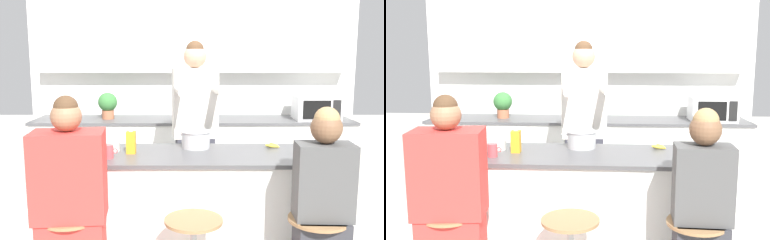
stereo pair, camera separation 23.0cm
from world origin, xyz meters
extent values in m
cube|color=silver|center=(0.00, 1.89, 1.35)|extent=(3.85, 0.06, 2.70)
cube|color=white|center=(0.00, 1.78, 1.83)|extent=(3.54, 0.16, 0.75)
cube|color=white|center=(0.00, 1.56, 0.45)|extent=(3.54, 0.58, 0.91)
cube|color=#4C4C4F|center=(0.00, 1.56, 0.92)|extent=(3.57, 0.61, 0.03)
cube|color=white|center=(0.00, 0.00, 0.47)|extent=(1.94, 0.67, 0.83)
cube|color=#4C4C4F|center=(0.00, 0.00, 0.90)|extent=(1.98, 0.71, 0.03)
cylinder|color=#997047|center=(-0.79, -0.62, 0.64)|extent=(0.37, 0.37, 0.02)
cylinder|color=#997047|center=(0.00, -0.66, 0.64)|extent=(0.37, 0.37, 0.02)
cylinder|color=#997047|center=(0.79, -0.65, 0.64)|extent=(0.37, 0.37, 0.02)
cube|color=#383842|center=(0.02, 0.57, 0.47)|extent=(0.36, 0.26, 0.93)
cube|color=silver|center=(0.02, 0.57, 1.24)|extent=(0.42, 0.27, 0.62)
cylinder|color=silver|center=(-0.11, 0.27, 1.38)|extent=(0.11, 0.35, 0.07)
cylinder|color=silver|center=(0.21, 0.31, 1.38)|extent=(0.11, 0.35, 0.07)
sphere|color=tan|center=(0.02, 0.57, 1.65)|extent=(0.23, 0.23, 0.20)
sphere|color=#513823|center=(0.02, 0.57, 1.71)|extent=(0.18, 0.18, 0.16)
cube|color=red|center=(-0.78, -0.64, 0.93)|extent=(0.47, 0.33, 0.56)
sphere|color=#936B4C|center=(-0.78, -0.64, 1.31)|extent=(0.21, 0.21, 0.19)
sphere|color=#513823|center=(-0.78, -0.64, 1.36)|extent=(0.17, 0.17, 0.15)
cube|color=#4C4C4C|center=(0.82, -0.64, 0.89)|extent=(0.36, 0.23, 0.49)
sphere|color=brown|center=(0.82, -0.64, 1.23)|extent=(0.20, 0.20, 0.20)
sphere|color=#A37F51|center=(0.82, -0.64, 1.29)|extent=(0.16, 0.16, 0.16)
cylinder|color=#B7BABC|center=(0.02, 0.19, 0.98)|extent=(0.23, 0.23, 0.13)
cylinder|color=#B7BABC|center=(0.02, 0.19, 1.05)|extent=(0.24, 0.24, 0.01)
cylinder|color=#B7BABC|center=(-0.12, 0.19, 1.02)|extent=(0.05, 0.01, 0.01)
cylinder|color=#B7BABC|center=(0.16, 0.19, 1.02)|extent=(0.05, 0.01, 0.01)
cylinder|color=white|center=(-0.67, 0.08, 0.96)|extent=(0.18, 0.18, 0.08)
cylinder|color=#DB4C51|center=(-0.63, -0.15, 0.97)|extent=(0.07, 0.07, 0.10)
torus|color=#DB4C51|center=(-0.58, -0.15, 0.97)|extent=(0.04, 0.01, 0.04)
ellipsoid|color=yellow|center=(0.64, 0.17, 0.94)|extent=(0.10, 0.04, 0.04)
ellipsoid|color=yellow|center=(0.62, 0.20, 0.94)|extent=(0.08, 0.10, 0.04)
ellipsoid|color=yellow|center=(0.67, 0.20, 0.94)|extent=(0.09, 0.09, 0.04)
cube|color=gold|center=(-0.48, 0.00, 1.00)|extent=(0.07, 0.07, 0.17)
cylinder|color=white|center=(-0.48, 0.00, 1.10)|extent=(0.03, 0.03, 0.02)
cube|color=white|center=(1.38, 1.53, 1.07)|extent=(0.48, 0.36, 0.27)
cube|color=black|center=(1.34, 1.34, 1.07)|extent=(0.30, 0.01, 0.20)
cube|color=black|center=(1.56, 1.34, 1.07)|extent=(0.09, 0.01, 0.21)
cylinder|color=#A86042|center=(-0.96, 1.56, 0.99)|extent=(0.13, 0.13, 0.10)
sphere|color=#387538|center=(-0.96, 1.56, 1.13)|extent=(0.21, 0.21, 0.21)
camera|label=1|loc=(-0.01, -3.22, 1.71)|focal=40.00mm
camera|label=2|loc=(0.22, -3.22, 1.71)|focal=40.00mm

